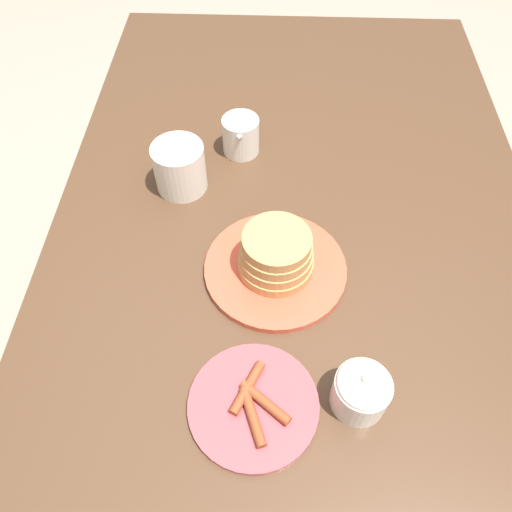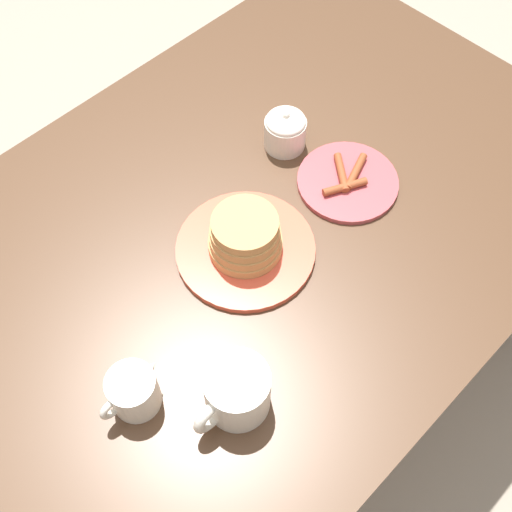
# 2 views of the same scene
# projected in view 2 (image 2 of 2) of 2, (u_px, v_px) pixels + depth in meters

# --- Properties ---
(ground_plane) EXTENTS (8.00, 8.00, 0.00)m
(ground_plane) POSITION_uv_depth(u_px,v_px,m) (224.00, 406.00, 1.71)
(ground_plane) COLOR gray
(dining_table) EXTENTS (1.53, 0.87, 0.76)m
(dining_table) POSITION_uv_depth(u_px,v_px,m) (209.00, 292.00, 1.17)
(dining_table) COLOR #4C3321
(dining_table) RESTS_ON ground_plane
(pancake_plate) EXTENTS (0.23, 0.23, 0.09)m
(pancake_plate) POSITION_uv_depth(u_px,v_px,m) (245.00, 241.00, 1.05)
(pancake_plate) COLOR #DB5138
(pancake_plate) RESTS_ON dining_table
(side_plate_bacon) EXTENTS (0.18, 0.18, 0.02)m
(side_plate_bacon) POSITION_uv_depth(u_px,v_px,m) (348.00, 181.00, 1.15)
(side_plate_bacon) COLOR #B2474C
(side_plate_bacon) RESTS_ON dining_table
(coffee_mug) EXTENTS (0.13, 0.09, 0.09)m
(coffee_mug) POSITION_uv_depth(u_px,v_px,m) (236.00, 392.00, 0.90)
(coffee_mug) COLOR silver
(coffee_mug) RESTS_ON dining_table
(creamer_pitcher) EXTENTS (0.11, 0.07, 0.08)m
(creamer_pitcher) POSITION_uv_depth(u_px,v_px,m) (134.00, 391.00, 0.91)
(creamer_pitcher) COLOR silver
(creamer_pitcher) RESTS_ON dining_table
(sugar_bowl) EXTENTS (0.08, 0.08, 0.08)m
(sugar_bowl) POSITION_uv_depth(u_px,v_px,m) (285.00, 130.00, 1.17)
(sugar_bowl) COLOR silver
(sugar_bowl) RESTS_ON dining_table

